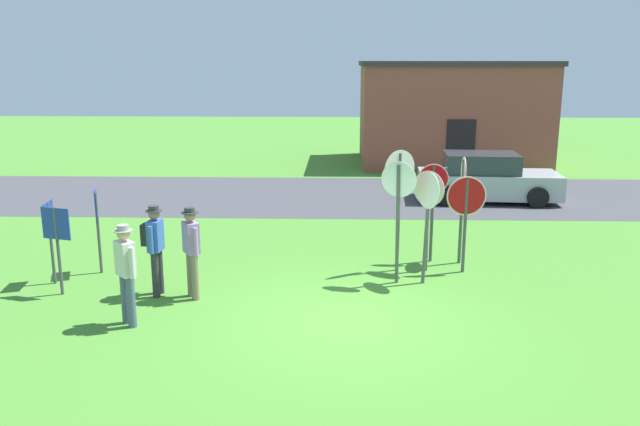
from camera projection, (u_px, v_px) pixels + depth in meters
The scene contains 17 objects.
ground_plane at pixel (346, 322), 10.87m from camera, with size 80.00×80.00×0.00m, color #47842D.
street_asphalt at pixel (344, 195), 21.02m from camera, with size 60.00×6.40×0.01m, color #424247.
building_background at pixel (450, 112), 27.29m from camera, with size 7.70×5.68×4.30m.
parked_car_on_street at pixel (486, 179), 20.11m from camera, with size 4.39×2.20×1.51m.
stop_sign_low_front at pixel (428, 203), 13.21m from camera, with size 0.58×0.47×2.14m.
stop_sign_center_cluster at pixel (399, 189), 13.16m from camera, with size 0.66×0.47×2.56m.
stop_sign_leaning_left at pixel (466, 207), 13.14m from camera, with size 0.82×0.08×2.04m.
stop_sign_leaning_right at pixel (463, 191), 13.69m from camera, with size 0.07×0.74×2.35m.
stop_sign_far_back at pixel (433, 197), 13.84m from camera, with size 0.65×0.10×2.18m.
stop_sign_rear_left at pixel (398, 202), 12.40m from camera, with size 0.66×0.31×2.46m.
stop_sign_nearest at pixel (427, 208), 12.46m from camera, with size 0.38×0.66×2.26m.
person_near_signs at pixel (191, 247), 11.78m from camera, with size 0.38×0.49×1.74m.
person_on_left at pixel (126, 269), 10.55m from camera, with size 0.42×0.43×1.74m.
person_in_blue at pixel (155, 244), 11.91m from camera, with size 0.41×0.57×1.74m.
info_panel_leftmost at pixel (57, 235), 11.91m from camera, with size 0.58×0.18×1.69m.
info_panel_middle at pixel (50, 228), 12.51m from camera, with size 0.11×0.60×1.66m.
info_panel_rightmost at pixel (97, 217), 13.13m from camera, with size 0.24×0.57×1.76m.
Camera 1 is at (-0.12, -10.15, 4.35)m, focal length 35.94 mm.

